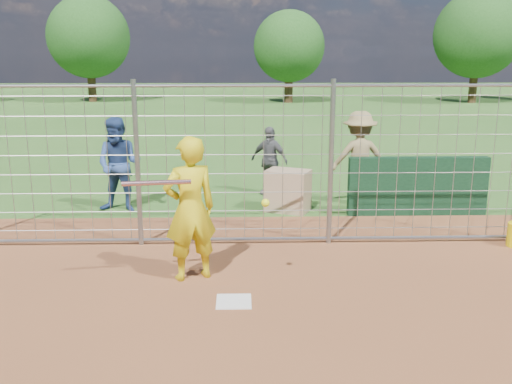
{
  "coord_description": "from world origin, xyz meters",
  "views": [
    {
      "loc": [
        0.1,
        -6.68,
        3.0
      ],
      "look_at": [
        0.3,
        0.8,
        1.15
      ],
      "focal_mm": 40.0,
      "sensor_mm": 36.0,
      "label": 1
    }
  ],
  "objects_px": {
    "bystander_b": "(269,161)",
    "equipment_bin": "(288,191)",
    "batter": "(190,209)",
    "bystander_a": "(119,165)",
    "bystander_c": "(359,158)"
  },
  "relations": [
    {
      "from": "bystander_b",
      "to": "equipment_bin",
      "type": "xyz_separation_m",
      "value": [
        0.29,
        -1.36,
        -0.33
      ]
    },
    {
      "from": "batter",
      "to": "bystander_a",
      "type": "height_order",
      "value": "batter"
    },
    {
      "from": "batter",
      "to": "bystander_c",
      "type": "distance_m",
      "value": 4.92
    },
    {
      "from": "bystander_c",
      "to": "equipment_bin",
      "type": "bearing_deg",
      "value": 15.47
    },
    {
      "from": "equipment_bin",
      "to": "bystander_c",
      "type": "bearing_deg",
      "value": 43.76
    },
    {
      "from": "bystander_b",
      "to": "bystander_c",
      "type": "bearing_deg",
      "value": 6.36
    },
    {
      "from": "bystander_a",
      "to": "bystander_b",
      "type": "bearing_deg",
      "value": 33.47
    },
    {
      "from": "bystander_a",
      "to": "bystander_b",
      "type": "height_order",
      "value": "bystander_a"
    },
    {
      "from": "batter",
      "to": "bystander_b",
      "type": "height_order",
      "value": "batter"
    },
    {
      "from": "bystander_b",
      "to": "equipment_bin",
      "type": "height_order",
      "value": "bystander_b"
    },
    {
      "from": "bystander_a",
      "to": "equipment_bin",
      "type": "distance_m",
      "value": 3.25
    },
    {
      "from": "batter",
      "to": "bystander_b",
      "type": "relative_size",
      "value": 1.33
    },
    {
      "from": "bystander_a",
      "to": "bystander_c",
      "type": "xyz_separation_m",
      "value": [
        4.67,
        0.46,
        0.03
      ]
    },
    {
      "from": "batter",
      "to": "bystander_c",
      "type": "bearing_deg",
      "value": -150.66
    },
    {
      "from": "bystander_a",
      "to": "bystander_c",
      "type": "height_order",
      "value": "bystander_c"
    }
  ]
}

